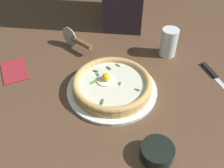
% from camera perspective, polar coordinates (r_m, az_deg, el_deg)
% --- Properties ---
extents(ground_plane, '(2.40, 2.40, 0.03)m').
position_cam_1_polar(ground_plane, '(0.87, -1.16, -2.51)').
color(ground_plane, brown).
rests_on(ground_plane, ground).
extents(pizza_plate, '(0.32, 0.32, 0.01)m').
position_cam_1_polar(pizza_plate, '(0.86, -0.00, -1.26)').
color(pizza_plate, white).
rests_on(pizza_plate, ground).
extents(pizza, '(0.28, 0.28, 0.05)m').
position_cam_1_polar(pizza, '(0.84, -0.02, 0.00)').
color(pizza, tan).
rests_on(pizza, pizza_plate).
extents(side_bowl, '(0.09, 0.09, 0.04)m').
position_cam_1_polar(side_bowl, '(0.70, 10.47, -15.36)').
color(side_bowl, black).
rests_on(side_bowl, ground).
extents(pizza_cutter, '(0.07, 0.17, 0.09)m').
position_cam_1_polar(pizza_cutter, '(1.04, -7.97, 9.91)').
color(pizza_cutter, silver).
rests_on(pizza_cutter, ground).
extents(table_knife, '(0.17, 0.15, 0.01)m').
position_cam_1_polar(table_knife, '(1.00, 22.68, 1.93)').
color(table_knife, silver).
rests_on(table_knife, ground).
extents(drinking_glass, '(0.07, 0.07, 0.12)m').
position_cam_1_polar(drinking_glass, '(1.03, 13.04, 9.04)').
color(drinking_glass, silver).
rests_on(drinking_glass, ground).
extents(folded_napkin, '(0.16, 0.16, 0.01)m').
position_cam_1_polar(folded_napkin, '(1.01, -21.86, 2.96)').
color(folded_napkin, maroon).
rests_on(folded_napkin, ground).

